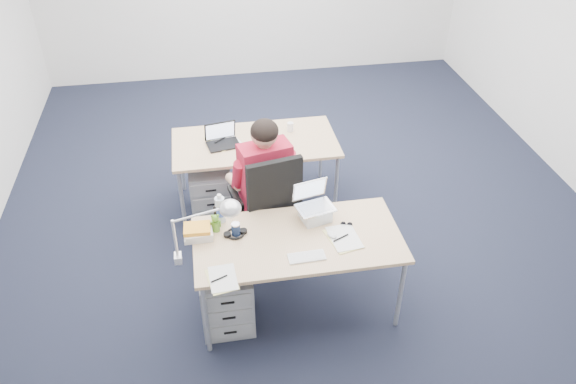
{
  "coord_description": "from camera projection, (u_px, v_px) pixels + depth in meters",
  "views": [
    {
      "loc": [
        -0.87,
        -4.45,
        3.55
      ],
      "look_at": [
        -0.25,
        -0.79,
        0.85
      ],
      "focal_mm": 35.0,
      "sensor_mm": 36.0,
      "label": 1
    }
  ],
  "objects": [
    {
      "name": "book_stack",
      "position": [
        198.0,
        232.0,
        4.29
      ],
      "size": [
        0.24,
        0.2,
        0.1
      ],
      "primitive_type": "cube",
      "rotation": [
        0.0,
        0.0,
        -0.18
      ],
      "color": "silver",
      "rests_on": "desk_near"
    },
    {
      "name": "sunglasses",
      "position": [
        346.0,
        224.0,
        4.42
      ],
      "size": [
        0.1,
        0.07,
        0.02
      ],
      "primitive_type": null,
      "rotation": [
        0.0,
        0.0,
        -0.3
      ],
      "color": "black",
      "rests_on": "desk_near"
    },
    {
      "name": "papers_left",
      "position": [
        222.0,
        279.0,
        3.94
      ],
      "size": [
        0.22,
        0.29,
        0.01
      ],
      "primitive_type": "cube",
      "rotation": [
        0.0,
        0.0,
        0.11
      ],
      "color": "#EAE287",
      "rests_on": "desk_near"
    },
    {
      "name": "computer_mouse",
      "position": [
        332.0,
        235.0,
        4.31
      ],
      "size": [
        0.09,
        0.11,
        0.03
      ],
      "primitive_type": "ellipsoid",
      "rotation": [
        0.0,
        0.0,
        0.38
      ],
      "color": "white",
      "rests_on": "desk_near"
    },
    {
      "name": "drawer_pedestal_near",
      "position": [
        226.0,
        294.0,
        4.45
      ],
      "size": [
        0.4,
        0.5,
        0.55
      ],
      "primitive_type": "cube",
      "color": "#9C9EA1",
      "rests_on": "ground"
    },
    {
      "name": "desk_near",
      "position": [
        298.0,
        243.0,
        4.33
      ],
      "size": [
        1.6,
        0.8,
        0.73
      ],
      "color": "tan",
      "rests_on": "ground"
    },
    {
      "name": "drawer_pedestal_far",
      "position": [
        211.0,
        190.0,
        5.6
      ],
      "size": [
        0.4,
        0.5,
        0.55
      ],
      "primitive_type": "cube",
      "color": "#9C9EA1",
      "rests_on": "ground"
    },
    {
      "name": "headphones",
      "position": [
        235.0,
        233.0,
        4.33
      ],
      "size": [
        0.21,
        0.17,
        0.03
      ],
      "primitive_type": null,
      "rotation": [
        0.0,
        0.0,
        0.17
      ],
      "color": "black",
      "rests_on": "desk_near"
    },
    {
      "name": "far_papers",
      "position": [
        223.0,
        141.0,
        5.48
      ],
      "size": [
        0.36,
        0.41,
        0.01
      ],
      "primitive_type": "cube",
      "rotation": [
        0.0,
        0.0,
        0.43
      ],
      "color": "white",
      "rests_on": "desk_far"
    },
    {
      "name": "papers_right",
      "position": [
        343.0,
        239.0,
        4.29
      ],
      "size": [
        0.26,
        0.33,
        0.01
      ],
      "primitive_type": "cube",
      "rotation": [
        0.0,
        0.0,
        0.15
      ],
      "color": "#EAE287",
      "rests_on": "desk_near"
    },
    {
      "name": "wireless_keyboard",
      "position": [
        307.0,
        257.0,
        4.13
      ],
      "size": [
        0.28,
        0.12,
        0.01
      ],
      "primitive_type": "cube",
      "rotation": [
        0.0,
        0.0,
        0.03
      ],
      "color": "white",
      "rests_on": "desk_near"
    },
    {
      "name": "desk_far",
      "position": [
        255.0,
        146.0,
        5.5
      ],
      "size": [
        1.6,
        0.8,
        0.73
      ],
      "color": "tan",
      "rests_on": "ground"
    },
    {
      "name": "dark_laptop",
      "position": [
        223.0,
        136.0,
        5.35
      ],
      "size": [
        0.35,
        0.35,
        0.22
      ],
      "primitive_type": null,
      "rotation": [
        0.0,
        0.0,
        0.18
      ],
      "color": "black",
      "rests_on": "desk_far"
    },
    {
      "name": "far_cup",
      "position": [
        290.0,
        127.0,
        5.62
      ],
      "size": [
        0.08,
        0.08,
        0.09
      ],
      "primitive_type": "cylinder",
      "rotation": [
        0.0,
        0.0,
        -0.34
      ],
      "color": "white",
      "rests_on": "desk_far"
    },
    {
      "name": "water_bottle",
      "position": [
        220.0,
        208.0,
        4.4
      ],
      "size": [
        0.1,
        0.1,
        0.26
      ],
      "primitive_type": "cylinder",
      "rotation": [
        0.0,
        0.0,
        0.25
      ],
      "color": "silver",
      "rests_on": "desk_near"
    },
    {
      "name": "bear_figurine",
      "position": [
        216.0,
        223.0,
        4.33
      ],
      "size": [
        0.09,
        0.08,
        0.16
      ],
      "primitive_type": null,
      "rotation": [
        0.0,
        0.0,
        0.18
      ],
      "color": "#3C7E21",
      "rests_on": "desk_near"
    },
    {
      "name": "silver_laptop",
      "position": [
        316.0,
        204.0,
        4.41
      ],
      "size": [
        0.33,
        0.29,
        0.31
      ],
      "primitive_type": null,
      "rotation": [
        0.0,
        0.0,
        0.23
      ],
      "color": "silver",
      "rests_on": "desk_near"
    },
    {
      "name": "cordless_phone",
      "position": [
        217.0,
        214.0,
        4.42
      ],
      "size": [
        0.05,
        0.04,
        0.15
      ],
      "primitive_type": "cube",
      "rotation": [
        0.0,
        0.0,
        -0.41
      ],
      "color": "black",
      "rests_on": "desk_near"
    },
    {
      "name": "can_koozie",
      "position": [
        236.0,
        229.0,
        4.3
      ],
      "size": [
        0.07,
        0.07,
        0.11
      ],
      "primitive_type": "cylinder",
      "rotation": [
        0.0,
        0.0,
        -0.02
      ],
      "color": "#162546",
      "rests_on": "desk_near"
    },
    {
      "name": "seated_person",
      "position": [
        260.0,
        182.0,
        4.98
      ],
      "size": [
        0.53,
        0.81,
        1.38
      ],
      "rotation": [
        0.0,
        0.0,
        0.23
      ],
      "color": "#B01931",
      "rests_on": "ground"
    },
    {
      "name": "floor",
      "position": [
        299.0,
        212.0,
        5.76
      ],
      "size": [
        7.0,
        7.0,
        0.0
      ],
      "primitive_type": "plane",
      "color": "black",
      "rests_on": "ground"
    },
    {
      "name": "desk_lamp",
      "position": [
        197.0,
        232.0,
        3.96
      ],
      "size": [
        0.48,
        0.26,
        0.52
      ],
      "primitive_type": null,
      "rotation": [
        0.0,
        0.0,
        0.23
      ],
      "color": "silver",
      "rests_on": "desk_near"
    },
    {
      "name": "room",
      "position": [
        301.0,
        52.0,
        4.75
      ],
      "size": [
        6.02,
        7.02,
        2.8
      ],
      "color": "silver",
      "rests_on": "ground"
    },
    {
      "name": "office_chair",
      "position": [
        268.0,
        227.0,
        5.05
      ],
      "size": [
        0.86,
        0.86,
        1.15
      ],
      "rotation": [
        0.0,
        0.0,
        0.2
      ],
      "color": "black",
      "rests_on": "ground"
    }
  ]
}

